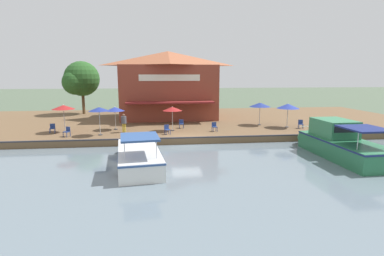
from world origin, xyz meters
name	(u,v)px	position (x,y,z in m)	size (l,w,h in m)	color
ground_plane	(187,145)	(0.00, 0.00, 0.00)	(220.00, 220.00, 0.00)	#4C5B47
quay_deck	(178,122)	(-11.00, 0.00, 0.30)	(22.00, 56.00, 0.60)	brown
quay_edge_fender	(187,138)	(-0.10, 0.00, 0.65)	(0.20, 50.40, 0.10)	#2D2D33
waterfront_restaurant	(168,84)	(-13.01, -0.98, 4.70)	(9.97, 11.77, 8.08)	brown
patio_umbrella_by_entrance	(99,109)	(-2.30, -7.45, 2.90)	(1.81, 1.81, 2.53)	#B7B7B7
patio_umbrella_mid_patio_left	(115,109)	(-4.93, -6.45, 2.60)	(1.80, 1.80, 2.25)	#B7B7B7
patio_umbrella_mid_patio_right	(172,109)	(-3.68, -1.00, 2.69)	(1.82, 1.82, 2.33)	#B7B7B7
patio_umbrella_back_row	(260,105)	(-5.96, 8.35, 2.75)	(2.20, 2.20, 2.41)	#B7B7B7
patio_umbrella_near_quay_edge	(288,106)	(-4.20, 10.64, 2.76)	(2.24, 2.24, 2.44)	#B7B7B7
patio_umbrella_far_corner	(63,107)	(-4.18, -10.97, 2.92)	(2.05, 2.05, 2.56)	#B7B7B7
cafe_chair_far_corner_seat	(67,131)	(-2.00, -10.16, 1.08)	(0.60, 0.60, 0.85)	navy
cafe_chair_back_row_seat	(214,126)	(-2.92, 2.90, 1.08)	(0.48, 0.48, 0.85)	navy
cafe_chair_beside_entrance	(52,128)	(-3.82, -11.96, 1.08)	(0.49, 0.49, 0.85)	navy
cafe_chair_under_first_umbrella	(167,129)	(-2.02, -1.58, 1.08)	(0.56, 0.56, 0.85)	navy
cafe_chair_mid_patio	(301,124)	(-3.47, 11.73, 1.08)	(0.55, 0.55, 0.85)	navy
cafe_chair_facing_river	(181,123)	(-5.01, -0.04, 1.08)	(0.45, 0.45, 0.85)	navy
person_near_entrance	(124,121)	(-3.41, -5.50, 1.68)	(0.49, 0.49, 1.72)	gold
motorboat_outer_channel	(336,142)	(4.44, 10.52, 1.00)	(9.02, 3.09, 2.54)	#287047
motorboat_far_downstream	(138,154)	(4.96, -3.74, 0.71)	(8.21, 3.35, 2.30)	white
mooring_post	(340,129)	(-0.35, 13.91, 1.02)	(0.22, 0.22, 0.81)	#473323
tree_downstream_bank	(80,80)	(-17.49, -12.53, 5.21)	(4.88, 4.64, 7.06)	brown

